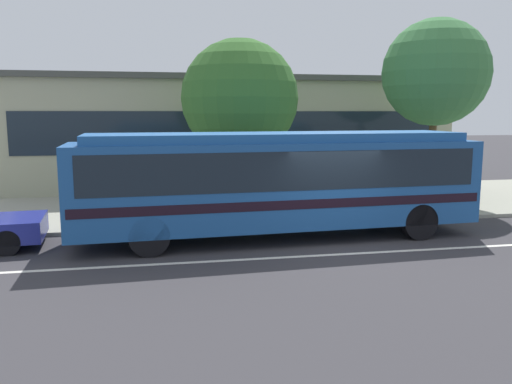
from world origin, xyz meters
TOP-DOWN VIEW (x-y plane):
  - ground_plane at (0.00, 0.00)m, footprint 120.00×120.00m
  - sidewalk_slab at (0.00, 6.51)m, footprint 60.00×8.00m
  - lane_stripe_center at (0.00, -0.80)m, footprint 56.00×0.16m
  - transit_bus at (-1.23, 1.16)m, footprint 11.18×2.94m
  - pedestrian_waiting_near_sign at (3.19, 3.99)m, footprint 0.46×0.46m
  - bus_stop_sign at (3.25, 3.24)m, footprint 0.08×0.44m
  - street_tree_near_stop at (-1.55, 5.68)m, footprint 4.12×4.12m
  - street_tree_mid_block at (5.86, 5.56)m, footprint 3.98×3.98m
  - station_building at (-1.04, 13.34)m, footprint 20.19×8.82m

SIDE VIEW (x-z plane):
  - ground_plane at x=0.00m, z-range 0.00..0.00m
  - lane_stripe_center at x=0.00m, z-range 0.00..0.01m
  - sidewalk_slab at x=0.00m, z-range 0.00..0.12m
  - pedestrian_waiting_near_sign at x=3.19m, z-range 0.26..1.93m
  - transit_bus at x=-1.23m, z-range 0.24..3.17m
  - bus_stop_sign at x=3.25m, z-range 0.48..3.03m
  - station_building at x=-1.04m, z-range 0.01..5.09m
  - street_tree_near_stop at x=-1.55m, z-range 1.01..6.94m
  - street_tree_mid_block at x=5.86m, z-range 1.53..8.36m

